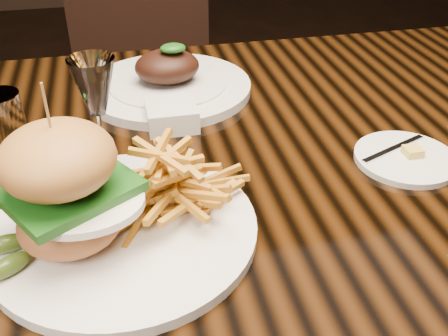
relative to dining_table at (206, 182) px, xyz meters
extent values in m
cube|color=black|center=(0.00, 0.00, 0.06)|extent=(1.60, 0.90, 0.04)
cube|color=black|center=(0.74, 0.39, -0.32)|extent=(0.06, 0.06, 0.71)
cylinder|color=silver|center=(-0.14, -0.20, 0.08)|extent=(0.34, 0.34, 0.01)
ellipsoid|color=#A46035|center=(-0.20, -0.22, 0.12)|extent=(0.13, 0.13, 0.06)
ellipsoid|color=white|center=(-0.18, -0.23, 0.15)|extent=(0.14, 0.11, 0.01)
ellipsoid|color=orange|center=(-0.15, -0.23, 0.16)|extent=(0.03, 0.03, 0.01)
cube|color=#1A5F17|center=(-0.20, -0.22, 0.16)|extent=(0.19, 0.19, 0.01)
ellipsoid|color=#99612A|center=(-0.20, -0.22, 0.21)|extent=(0.13, 0.13, 0.08)
cylinder|color=olive|center=(-0.20, -0.22, 0.25)|extent=(0.00, 0.00, 0.10)
ellipsoid|color=#2E4312|center=(-0.27, -0.26, 0.10)|extent=(0.06, 0.05, 0.02)
ellipsoid|color=#2E4312|center=(-0.28, -0.22, 0.10)|extent=(0.06, 0.03, 0.02)
cylinder|color=silver|center=(0.30, -0.12, 0.08)|extent=(0.16, 0.16, 0.01)
cube|color=gold|center=(0.31, -0.12, 0.09)|extent=(0.03, 0.03, 0.01)
cube|color=silver|center=(0.29, -0.10, 0.09)|extent=(0.13, 0.06, 0.00)
cube|color=silver|center=(-0.04, 0.07, 0.10)|extent=(0.09, 0.09, 0.04)
cylinder|color=white|center=(-0.16, -0.04, 0.08)|extent=(0.06, 0.06, 0.00)
cylinder|color=white|center=(-0.16, -0.04, 0.13)|extent=(0.01, 0.01, 0.09)
cone|color=white|center=(-0.16, -0.04, 0.21)|extent=(0.07, 0.07, 0.08)
cylinder|color=white|center=(-0.31, 0.06, 0.12)|extent=(0.07, 0.07, 0.09)
cylinder|color=silver|center=(-0.03, 0.21, 0.09)|extent=(0.32, 0.32, 0.02)
cylinder|color=silver|center=(-0.03, 0.21, 0.09)|extent=(0.23, 0.23, 0.02)
ellipsoid|color=black|center=(-0.03, 0.21, 0.13)|extent=(0.12, 0.10, 0.06)
ellipsoid|color=#1A5F17|center=(-0.02, 0.20, 0.17)|extent=(0.05, 0.03, 0.02)
cube|color=black|center=(-0.04, 0.80, -0.22)|extent=(0.47, 0.47, 0.06)
cube|color=black|center=(-0.04, 1.01, 0.03)|extent=(0.46, 0.06, 0.50)
cylinder|color=black|center=(-0.23, 0.61, -0.45)|extent=(0.04, 0.04, 0.45)
cylinder|color=black|center=(0.14, 0.61, -0.45)|extent=(0.04, 0.04, 0.45)
cylinder|color=black|center=(-0.23, 0.99, -0.45)|extent=(0.04, 0.04, 0.45)
cylinder|color=black|center=(0.15, 0.99, -0.45)|extent=(0.04, 0.04, 0.45)
camera|label=1|loc=(-0.13, -0.73, 0.52)|focal=42.00mm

